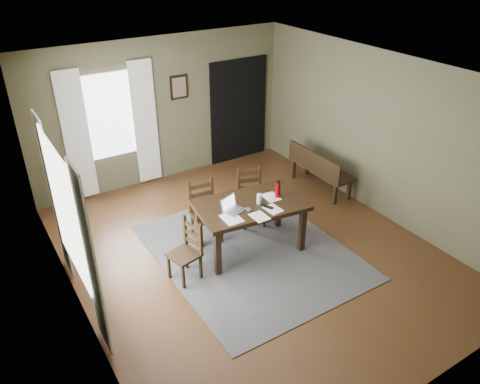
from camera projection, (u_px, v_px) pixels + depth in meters
ground at (250, 252)px, 7.11m from camera, size 5.00×6.00×0.01m
room_shell at (252, 142)px, 6.23m from camera, size 5.02×6.02×2.71m
rug at (251, 251)px, 7.11m from camera, size 2.60×3.20×0.01m
dining_table at (251, 209)px, 6.85m from camera, size 1.68×1.14×0.79m
chair_end at (187, 252)px, 6.39m from camera, size 0.46×0.46×0.88m
chair_back_left at (205, 212)px, 7.20m from camera, size 0.47×0.47×0.98m
chair_back_right at (251, 197)px, 7.63m from camera, size 0.52×0.52×0.95m
bench at (319, 167)px, 8.61m from camera, size 0.45×1.39×0.78m
laptop at (232, 207)px, 6.60m from camera, size 0.36×0.32×0.20m
computer_mouse at (249, 210)px, 6.62m from camera, size 0.06×0.09×0.03m
tv_remote at (267, 207)px, 6.70m from camera, size 0.12×0.19×0.02m
drinking_glass at (259, 199)px, 6.76m from camera, size 0.08×0.08×0.15m
water_bottle at (278, 189)px, 6.91m from camera, size 0.08×0.08×0.28m
paper_a at (232, 218)px, 6.44m from camera, size 0.26×0.33×0.00m
paper_b at (273, 209)px, 6.66m from camera, size 0.22×0.28×0.00m
paper_d at (271, 197)px, 6.96m from camera, size 0.23×0.29×0.00m
paper_e at (259, 217)px, 6.48m from camera, size 0.21×0.27×0.00m
window_left at (64, 210)px, 5.40m from camera, size 0.01×1.30×1.70m
window_back at (110, 116)px, 8.13m from camera, size 1.00×0.01×1.50m
curtain_left_near at (91, 263)px, 4.93m from camera, size 0.03×0.48×2.30m
curtain_left_far at (54, 198)px, 6.14m from camera, size 0.03×0.48×2.30m
curtain_back_left at (77, 137)px, 7.94m from camera, size 0.44×0.03×2.30m
curtain_back_right at (145, 123)px, 8.52m from camera, size 0.44×0.03×2.30m
framed_picture at (179, 87)px, 8.61m from camera, size 0.34×0.03×0.44m
doorway_back at (239, 111)px, 9.56m from camera, size 1.30×0.03×2.10m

